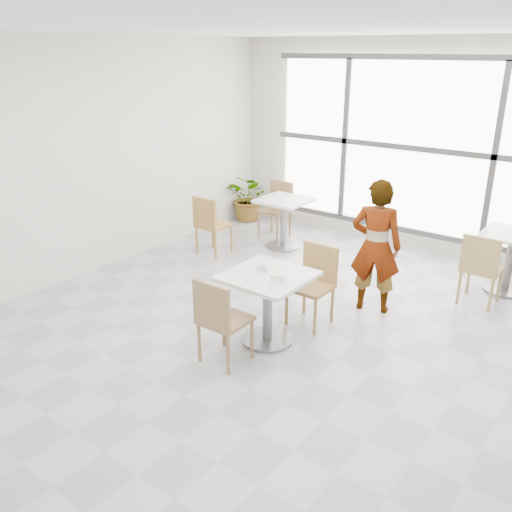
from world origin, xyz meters
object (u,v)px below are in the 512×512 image
Objects in this scene: oatmeal_bowl at (278,277)px; bg_chair_left_far at (278,205)px; chair_near at (219,317)px; bg_chair_left_near at (210,222)px; chair_far at (315,279)px; plant_left at (249,198)px; main_table at (268,295)px; bg_chair_right_near at (481,265)px; bg_table_right at (511,254)px; bg_table_left at (284,216)px; coffee_cup at (261,267)px; person at (376,247)px.

oatmeal_bowl is 0.24× the size of bg_chair_left_far.
chair_near is 2.94m from bg_chair_left_near.
chair_far is 1.05× the size of plant_left.
bg_chair_right_near is (1.45, 2.18, -0.02)m from main_table.
main_table is 0.62m from chair_near.
chair_near and bg_chair_left_near have the same top height.
bg_chair_right_near is (-0.18, -0.62, 0.01)m from bg_table_right.
chair_near is 1.00× the size of chair_far.
bg_table_left is at bearing -31.32° from plant_left.
bg_chair_right_near reaches higher than bg_table_right.
main_table is 0.33m from oatmeal_bowl.
coffee_cup is at bearing -57.85° from bg_chair_left_far.
chair_near is at bearing -63.00° from bg_chair_left_far.
bg_chair_right_near is at bearing -13.60° from plant_left.
chair_near is 4.14× the size of oatmeal_bowl.
chair_far is at bearing 68.18° from coffee_cup.
chair_near reaches higher than bg_table_left.
chair_far and bg_chair_left_far have the same top height.
main_table and bg_table_left have the same top height.
coffee_cup is at bearing -122.46° from bg_table_right.
person reaches higher than chair_near.
bg_chair_left_far is at bearing -22.25° from plant_left.
main_table is at bearing 56.23° from bg_chair_right_near.
plant_left is (-4.16, 1.01, -0.09)m from bg_chair_right_near.
bg_chair_right_near is at bearing -11.30° from bg_chair_left_far.
person reaches higher than coffee_cup.
bg_chair_left_far is (-2.04, 2.91, -0.29)m from oatmeal_bowl.
main_table and bg_table_right have the same top height.
bg_table_right is at bearing -5.10° from plant_left.
plant_left is at bearing 138.60° from chair_far.
person is at bearing 63.52° from coffee_cup.
bg_chair_right_near reaches higher than main_table.
coffee_cup is 0.18× the size of bg_chair_left_near.
bg_table_right is at bearing -144.94° from person.
plant_left is (-2.59, 3.13, -0.37)m from coffee_cup.
coffee_cup reaches higher than main_table.
chair_far is 1.16× the size of bg_table_left.
bg_chair_right_near is (3.59, 0.65, 0.00)m from bg_chair_left_near.
bg_chair_left_far is at bearing -11.30° from bg_chair_right_near.
bg_chair_left_near is at bearing -126.08° from bg_table_left.
bg_chair_left_far reaches higher than oatmeal_bowl.
bg_chair_left_near is at bearing -71.02° from plant_left.
bg_chair_left_far is (-1.75, 2.79, -0.28)m from coffee_cup.
chair_far reaches higher than bg_table_right.
chair_far reaches higher than plant_left.
person is 1.77× the size of bg_chair_left_far.
oatmeal_bowl is 1.32× the size of coffee_cup.
bg_chair_left_near is 1.00× the size of bg_chair_left_far.
person is 1.77× the size of bg_chair_right_near.
chair_far reaches higher than coffee_cup.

